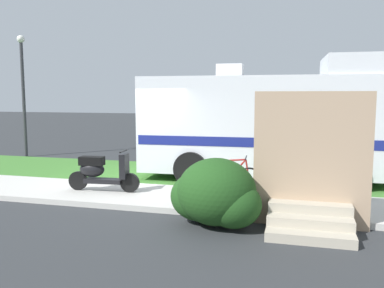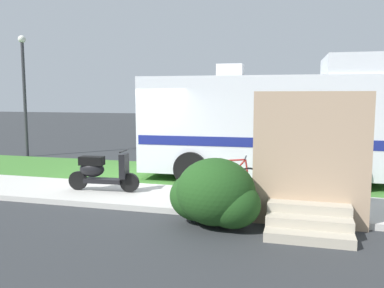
{
  "view_description": "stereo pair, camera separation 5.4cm",
  "coord_description": "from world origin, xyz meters",
  "px_view_note": "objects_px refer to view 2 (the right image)",
  "views": [
    {
      "loc": [
        4.08,
        -9.63,
        2.33
      ],
      "look_at": [
        1.41,
        0.3,
        1.1
      ],
      "focal_mm": 38.16,
      "sensor_mm": 36.0,
      "label": 1
    },
    {
      "loc": [
        4.14,
        -9.62,
        2.33
      ],
      "look_at": [
        1.41,
        0.3,
        1.1
      ],
      "focal_mm": 38.16,
      "sensor_mm": 36.0,
      "label": 2
    }
  ],
  "objects_px": {
    "motorhome_rv": "(270,123)",
    "bottle_green": "(360,210)",
    "scooter": "(101,171)",
    "bicycle": "(226,180)",
    "street_lamp_post": "(24,85)",
    "pickup_truck_near": "(281,132)"
  },
  "relations": [
    {
      "from": "pickup_truck_near",
      "to": "scooter",
      "type": "bearing_deg",
      "value": -117.16
    },
    {
      "from": "bicycle",
      "to": "street_lamp_post",
      "type": "bearing_deg",
      "value": 151.91
    },
    {
      "from": "scooter",
      "to": "motorhome_rv",
      "type": "bearing_deg",
      "value": 38.23
    },
    {
      "from": "bicycle",
      "to": "scooter",
      "type": "bearing_deg",
      "value": -175.21
    },
    {
      "from": "pickup_truck_near",
      "to": "motorhome_rv",
      "type": "bearing_deg",
      "value": -91.12
    },
    {
      "from": "scooter",
      "to": "pickup_truck_near",
      "type": "height_order",
      "value": "pickup_truck_near"
    },
    {
      "from": "pickup_truck_near",
      "to": "street_lamp_post",
      "type": "relative_size",
      "value": 1.25
    },
    {
      "from": "scooter",
      "to": "street_lamp_post",
      "type": "relative_size",
      "value": 0.38
    },
    {
      "from": "street_lamp_post",
      "to": "scooter",
      "type": "bearing_deg",
      "value": -40.35
    },
    {
      "from": "scooter",
      "to": "bottle_green",
      "type": "bearing_deg",
      "value": -5.08
    },
    {
      "from": "bottle_green",
      "to": "motorhome_rv",
      "type": "bearing_deg",
      "value": 120.24
    },
    {
      "from": "motorhome_rv",
      "to": "pickup_truck_near",
      "type": "xyz_separation_m",
      "value": [
        0.09,
        4.37,
        -0.62
      ]
    },
    {
      "from": "bicycle",
      "to": "street_lamp_post",
      "type": "height_order",
      "value": "street_lamp_post"
    },
    {
      "from": "motorhome_rv",
      "to": "pickup_truck_near",
      "type": "distance_m",
      "value": 4.41
    },
    {
      "from": "scooter",
      "to": "bottle_green",
      "type": "relative_size",
      "value": 7.45
    },
    {
      "from": "bicycle",
      "to": "street_lamp_post",
      "type": "xyz_separation_m",
      "value": [
        -8.56,
        4.57,
        2.24
      ]
    },
    {
      "from": "motorhome_rv",
      "to": "bottle_green",
      "type": "bearing_deg",
      "value": -59.76
    },
    {
      "from": "bicycle",
      "to": "street_lamp_post",
      "type": "relative_size",
      "value": 0.37
    },
    {
      "from": "bottle_green",
      "to": "bicycle",
      "type": "bearing_deg",
      "value": 164.57
    },
    {
      "from": "scooter",
      "to": "bicycle",
      "type": "bearing_deg",
      "value": 4.79
    },
    {
      "from": "bottle_green",
      "to": "scooter",
      "type": "bearing_deg",
      "value": 174.92
    },
    {
      "from": "bicycle",
      "to": "pickup_truck_near",
      "type": "xyz_separation_m",
      "value": [
        0.81,
        6.97,
        0.47
      ]
    }
  ]
}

